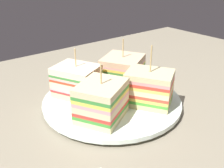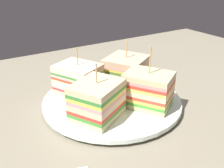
{
  "view_description": "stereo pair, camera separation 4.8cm",
  "coord_description": "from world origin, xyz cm",
  "px_view_note": "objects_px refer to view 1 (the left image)",
  "views": [
    {
      "loc": [
        -26.86,
        -33.83,
        24.54
      ],
      "look_at": [
        0.0,
        0.0,
        4.42
      ],
      "focal_mm": 41.48,
      "sensor_mm": 36.0,
      "label": 1
    },
    {
      "loc": [
        -22.97,
        -36.58,
        24.54
      ],
      "look_at": [
        0.0,
        0.0,
        4.42
      ],
      "focal_mm": 41.48,
      "sensor_mm": 36.0,
      "label": 2
    }
  ],
  "objects_px": {
    "sandwich_wedge_0": "(102,101)",
    "chip_pile": "(103,94)",
    "sandwich_wedge_2": "(123,71)",
    "sandwich_wedge_3": "(77,81)",
    "plate": "(112,101)",
    "sandwich_wedge_1": "(149,88)"
  },
  "relations": [
    {
      "from": "sandwich_wedge_0",
      "to": "sandwich_wedge_1",
      "type": "bearing_deg",
      "value": -37.0
    },
    {
      "from": "sandwich_wedge_2",
      "to": "chip_pile",
      "type": "relative_size",
      "value": 1.3
    },
    {
      "from": "plate",
      "to": "sandwich_wedge_0",
      "type": "distance_m",
      "value": 0.08
    },
    {
      "from": "sandwich_wedge_2",
      "to": "sandwich_wedge_0",
      "type": "bearing_deg",
      "value": 5.05
    },
    {
      "from": "sandwich_wedge_1",
      "to": "plate",
      "type": "bearing_deg",
      "value": 4.33
    },
    {
      "from": "sandwich_wedge_1",
      "to": "sandwich_wedge_3",
      "type": "relative_size",
      "value": 1.1
    },
    {
      "from": "sandwich_wedge_1",
      "to": "sandwich_wedge_2",
      "type": "height_order",
      "value": "sandwich_wedge_1"
    },
    {
      "from": "sandwich_wedge_2",
      "to": "sandwich_wedge_3",
      "type": "height_order",
      "value": "sandwich_wedge_2"
    },
    {
      "from": "sandwich_wedge_1",
      "to": "sandwich_wedge_3",
      "type": "height_order",
      "value": "sandwich_wedge_1"
    },
    {
      "from": "sandwich_wedge_0",
      "to": "chip_pile",
      "type": "xyz_separation_m",
      "value": [
        0.04,
        0.05,
        -0.02
      ]
    },
    {
      "from": "sandwich_wedge_1",
      "to": "sandwich_wedge_0",
      "type": "bearing_deg",
      "value": 49.94
    },
    {
      "from": "sandwich_wedge_2",
      "to": "sandwich_wedge_3",
      "type": "xyz_separation_m",
      "value": [
        -0.1,
        0.02,
        -0.0
      ]
    },
    {
      "from": "sandwich_wedge_1",
      "to": "sandwich_wedge_2",
      "type": "xyz_separation_m",
      "value": [
        0.02,
        0.09,
        -0.0
      ]
    },
    {
      "from": "plate",
      "to": "sandwich_wedge_1",
      "type": "distance_m",
      "value": 0.08
    },
    {
      "from": "plate",
      "to": "sandwich_wedge_3",
      "type": "distance_m",
      "value": 0.08
    },
    {
      "from": "sandwich_wedge_0",
      "to": "sandwich_wedge_3",
      "type": "relative_size",
      "value": 1.02
    },
    {
      "from": "sandwich_wedge_2",
      "to": "chip_pile",
      "type": "bearing_deg",
      "value": -9.61
    },
    {
      "from": "sandwich_wedge_2",
      "to": "sandwich_wedge_3",
      "type": "distance_m",
      "value": 0.1
    },
    {
      "from": "plate",
      "to": "chip_pile",
      "type": "distance_m",
      "value": 0.02
    },
    {
      "from": "chip_pile",
      "to": "sandwich_wedge_2",
      "type": "bearing_deg",
      "value": 20.38
    },
    {
      "from": "plate",
      "to": "sandwich_wedge_0",
      "type": "bearing_deg",
      "value": -142.76
    },
    {
      "from": "sandwich_wedge_3",
      "to": "sandwich_wedge_0",
      "type": "bearing_deg",
      "value": -32.74
    }
  ]
}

